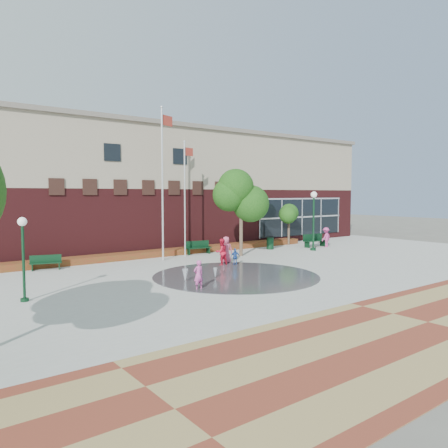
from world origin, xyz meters
TOP-DOWN VIEW (x-y plane):
  - ground at (0.00, 0.00)m, footprint 120.00×120.00m
  - plaza_concrete at (0.00, 4.00)m, footprint 46.00×18.00m
  - paver_band at (0.00, -7.00)m, footprint 46.00×6.00m
  - splash_pad at (0.00, 3.00)m, footprint 8.40×8.40m
  - library_building at (0.00, 17.48)m, footprint 44.40×10.40m
  - flower_bed at (0.00, 11.60)m, footprint 26.00×1.20m
  - flagpole_left at (-0.35, 9.82)m, footprint 1.06×0.48m
  - flagpole_right at (1.63, 10.40)m, footprint 0.91×0.35m
  - lamp_left at (-9.81, 3.83)m, footprint 0.35×0.35m
  - lamp_right at (10.73, 7.34)m, footprint 0.46×0.46m
  - bench_left at (-7.22, 10.60)m, footprint 1.70×0.87m
  - bench_mid at (2.90, 10.79)m, footprint 1.88×0.75m
  - bench_right at (12.37, 8.63)m, footprint 2.08×0.66m
  - trash_can at (8.65, 9.72)m, footprint 0.56×0.56m
  - tree_mid at (4.73, 8.36)m, footprint 3.28×3.28m
  - tree_small_right at (11.84, 10.93)m, footprint 2.01×2.01m
  - water_jet_a at (-2.89, 3.21)m, footprint 0.31×0.31m
  - water_jet_b at (-1.19, 3.14)m, footprint 0.22×0.22m
  - child_splash at (-3.24, 1.55)m, footprint 0.48×0.32m
  - adult_red at (1.39, 6.09)m, footprint 0.79×0.63m
  - adult_pink at (2.13, 6.62)m, footprint 0.94×0.81m
  - child_blue at (2.09, 5.68)m, footprint 0.62×0.38m
  - person_bench at (13.08, 8.12)m, footprint 1.08×0.72m

SIDE VIEW (x-z plane):
  - ground at x=0.00m, z-range 0.00..0.00m
  - flower_bed at x=0.00m, z-range -0.20..0.20m
  - water_jet_a at x=-2.89m, z-range -0.30..0.30m
  - water_jet_b at x=-1.19m, z-range -0.25..0.25m
  - plaza_concrete at x=0.00m, z-range 0.00..0.01m
  - paver_band at x=0.00m, z-range 0.00..0.01m
  - splash_pad at x=0.00m, z-range 0.00..0.01m
  - bench_left at x=-7.22m, z-range -0.15..0.68m
  - bench_mid at x=2.90m, z-range -0.16..0.76m
  - bench_right at x=12.37m, z-range -0.18..0.85m
  - trash_can at x=8.65m, z-range 0.01..0.93m
  - child_blue at x=2.09m, z-range 0.00..0.99m
  - child_splash at x=-3.24m, z-range 0.00..1.30m
  - person_bench at x=13.08m, z-range 0.00..1.55m
  - adult_red at x=1.39m, z-range 0.00..1.57m
  - adult_pink at x=2.13m, z-range 0.00..1.62m
  - lamp_left at x=-9.81m, z-range 0.40..3.69m
  - tree_small_right at x=11.84m, z-range 0.79..4.23m
  - lamp_right at x=10.73m, z-range 0.53..4.86m
  - tree_mid at x=4.73m, z-range 1.26..6.80m
  - flagpole_right at x=1.63m, z-range 0.45..8.09m
  - library_building at x=0.00m, z-range 0.04..9.24m
  - flagpole_left at x=-0.35m, z-range 0.54..10.09m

